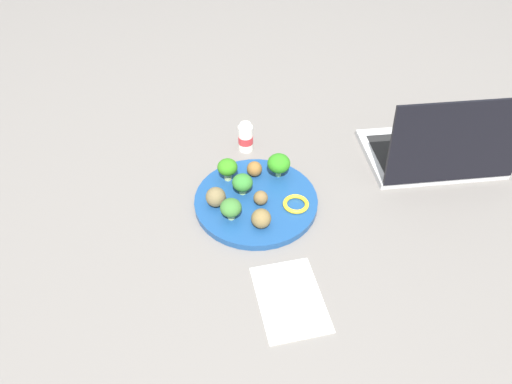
{
  "coord_description": "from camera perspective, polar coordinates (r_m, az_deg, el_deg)",
  "views": [
    {
      "loc": [
        -0.73,
        0.1,
        0.74
      ],
      "look_at": [
        0.0,
        0.0,
        0.04
      ],
      "focal_mm": 32.11,
      "sensor_mm": 36.0,
      "label": 1
    }
  ],
  "objects": [
    {
      "name": "meatball_front_left",
      "position": [
        1.01,
        -5.03,
        -0.62
      ],
      "size": [
        0.04,
        0.04,
        0.04
      ],
      "primitive_type": "sphere",
      "color": "brown",
      "rests_on": "plate"
    },
    {
      "name": "laptop",
      "position": [
        1.21,
        21.53,
        4.85
      ],
      "size": [
        0.23,
        0.32,
        0.21
      ],
      "color": "silver",
      "rests_on": "ground_plane"
    },
    {
      "name": "meatball_back_left",
      "position": [
        1.01,
        0.59,
        -0.73
      ],
      "size": [
        0.03,
        0.03,
        0.03
      ],
      "primitive_type": "sphere",
      "color": "brown",
      "rests_on": "plate"
    },
    {
      "name": "broccoli_floret_front_left",
      "position": [
        1.06,
        -3.58,
        3.04
      ],
      "size": [
        0.05,
        0.05,
        0.06
      ],
      "color": "#ACC17A",
      "rests_on": "plate"
    },
    {
      "name": "pepper_ring_front_right",
      "position": [
        1.02,
        4.99,
        -1.49
      ],
      "size": [
        0.06,
        0.06,
        0.01
      ],
      "primitive_type": "torus",
      "rotation": [
        0.0,
        0.0,
        0.12
      ],
      "color": "yellow",
      "rests_on": "plate"
    },
    {
      "name": "meatball_near_rim",
      "position": [
        0.96,
        0.72,
        -3.31
      ],
      "size": [
        0.04,
        0.04,
        0.04
      ],
      "primitive_type": "sphere",
      "color": "brown",
      "rests_on": "plate"
    },
    {
      "name": "broccoli_floret_back_left",
      "position": [
        1.07,
        2.86,
        3.56
      ],
      "size": [
        0.05,
        0.05,
        0.06
      ],
      "color": "#90CE7E",
      "rests_on": "plate"
    },
    {
      "name": "plate",
      "position": [
        1.04,
        0.0,
        -1.12
      ],
      "size": [
        0.28,
        0.28,
        0.02
      ],
      "primitive_type": "cylinder",
      "color": "navy",
      "rests_on": "ground_plane"
    },
    {
      "name": "broccoli_floret_far_rim",
      "position": [
        0.97,
        -3.15,
        -2.0
      ],
      "size": [
        0.05,
        0.05,
        0.05
      ],
      "color": "#A5C476",
      "rests_on": "plate"
    },
    {
      "name": "broccoli_floret_mid_left",
      "position": [
        1.03,
        -1.7,
        1.14
      ],
      "size": [
        0.05,
        0.05,
        0.05
      ],
      "color": "#8DBC70",
      "rests_on": "plate"
    },
    {
      "name": "ground_plane",
      "position": [
        1.05,
        0.0,
        -1.43
      ],
      "size": [
        4.0,
        4.0,
        0.0
      ],
      "primitive_type": "plane",
      "color": "slate"
    },
    {
      "name": "yogurt_bottle",
      "position": [
        1.18,
        -1.2,
        6.79
      ],
      "size": [
        0.04,
        0.04,
        0.08
      ],
      "color": "white",
      "rests_on": "ground_plane"
    },
    {
      "name": "fork",
      "position": [
        0.88,
        2.97,
        -12.7
      ],
      "size": [
        0.12,
        0.03,
        0.01
      ],
      "color": "silver",
      "rests_on": "napkin"
    },
    {
      "name": "napkin",
      "position": [
        0.89,
        4.25,
        -13.06
      ],
      "size": [
        0.18,
        0.13,
        0.01
      ],
      "primitive_type": "cube",
      "rotation": [
        0.0,
        0.0,
        0.09
      ],
      "color": "white",
      "rests_on": "ground_plane"
    },
    {
      "name": "knife",
      "position": [
        0.89,
        5.3,
        -12.28
      ],
      "size": [
        0.15,
        0.02,
        0.01
      ],
      "color": "white",
      "rests_on": "napkin"
    },
    {
      "name": "meatball_far_rim",
      "position": [
        1.08,
        -0.19,
        2.9
      ],
      "size": [
        0.04,
        0.04,
        0.04
      ],
      "primitive_type": "sphere",
      "color": "brown",
      "rests_on": "plate"
    }
  ]
}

